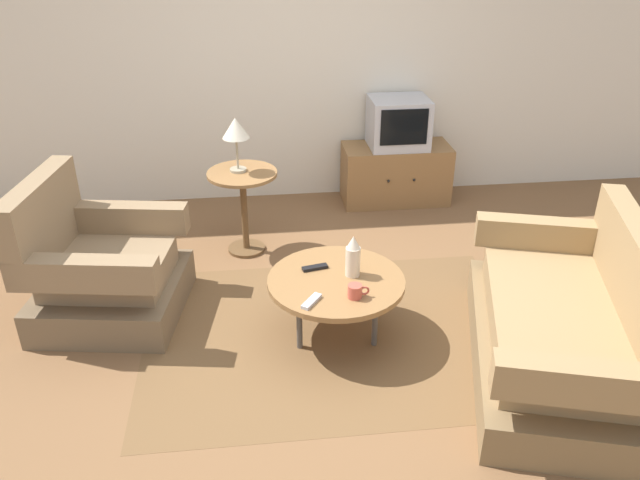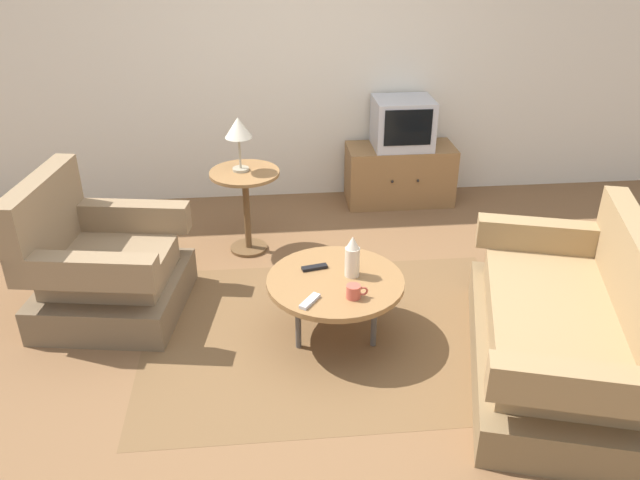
% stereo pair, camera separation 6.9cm
% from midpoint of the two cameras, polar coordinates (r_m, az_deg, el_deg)
% --- Properties ---
extents(ground_plane, '(16.00, 16.00, 0.00)m').
position_cam_midpoint_polar(ground_plane, '(4.08, -0.19, -8.34)').
color(ground_plane, brown).
extents(back_wall, '(9.00, 0.12, 2.70)m').
position_cam_midpoint_polar(back_wall, '(5.65, -2.95, 17.04)').
color(back_wall, beige).
rests_on(back_wall, ground).
extents(area_rug, '(2.40, 1.76, 0.00)m').
position_cam_midpoint_polar(area_rug, '(4.07, 0.91, -8.44)').
color(area_rug, brown).
rests_on(area_rug, ground).
extents(armchair, '(1.01, 1.01, 0.94)m').
position_cam_midpoint_polar(armchair, '(4.37, -19.58, -2.68)').
color(armchair, brown).
rests_on(armchair, ground).
extents(couch, '(1.30, 1.81, 0.86)m').
position_cam_midpoint_polar(couch, '(3.87, 20.84, -7.61)').
color(couch, brown).
rests_on(couch, ground).
extents(coffee_table, '(0.84, 0.84, 0.41)m').
position_cam_midpoint_polar(coffee_table, '(3.86, 0.94, -3.88)').
color(coffee_table, olive).
rests_on(coffee_table, ground).
extents(side_table, '(0.53, 0.53, 0.66)m').
position_cam_midpoint_polar(side_table, '(4.84, -7.32, 4.07)').
color(side_table, olive).
rests_on(side_table, ground).
extents(tv_stand, '(0.95, 0.45, 0.52)m').
position_cam_midpoint_polar(tv_stand, '(5.80, 6.47, 5.94)').
color(tv_stand, olive).
rests_on(tv_stand, ground).
extents(television, '(0.50, 0.43, 0.43)m').
position_cam_midpoint_polar(television, '(5.64, 6.71, 10.45)').
color(television, '#B7B7BC').
rests_on(television, tv_stand).
extents(table_lamp, '(0.20, 0.20, 0.41)m').
position_cam_midpoint_polar(table_lamp, '(4.69, -8.02, 9.75)').
color(table_lamp, '#9E937A').
rests_on(table_lamp, side_table).
extents(vase, '(0.09, 0.09, 0.27)m').
position_cam_midpoint_polar(vase, '(3.82, 2.47, -1.50)').
color(vase, beige).
rests_on(vase, coffee_table).
extents(mug, '(0.13, 0.08, 0.08)m').
position_cam_midpoint_polar(mug, '(3.65, 2.68, -4.62)').
color(mug, '#B74C3D').
rests_on(mug, coffee_table).
extents(tv_remote_dark, '(0.17, 0.08, 0.02)m').
position_cam_midpoint_polar(tv_remote_dark, '(3.94, -0.96, -2.49)').
color(tv_remote_dark, black).
rests_on(tv_remote_dark, coffee_table).
extents(tv_remote_silver, '(0.13, 0.16, 0.02)m').
position_cam_midpoint_polar(tv_remote_silver, '(3.62, -1.32, -5.53)').
color(tv_remote_silver, '#B2B2B7').
rests_on(tv_remote_silver, coffee_table).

